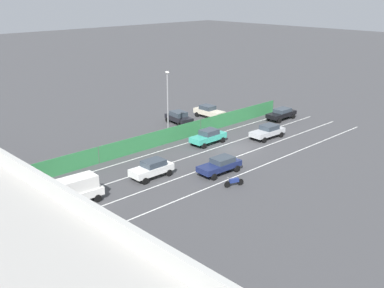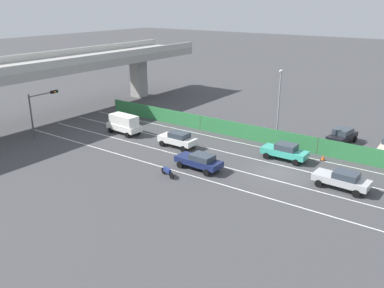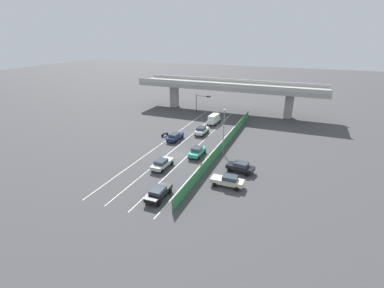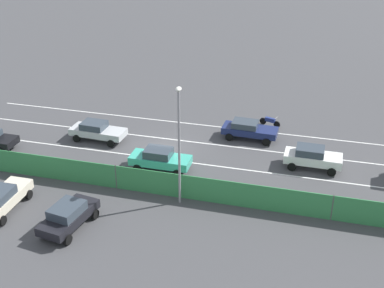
{
  "view_description": "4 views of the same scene",
  "coord_description": "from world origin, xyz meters",
  "px_view_note": "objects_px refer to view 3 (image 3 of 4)",
  "views": [
    {
      "loc": [
        -31.64,
        36.9,
        17.03
      ],
      "look_at": [
        0.27,
        6.21,
        2.02
      ],
      "focal_mm": 43.38,
      "sensor_mm": 36.0,
      "label": 1
    },
    {
      "loc": [
        -32.71,
        -13.82,
        15.02
      ],
      "look_at": [
        -0.92,
        8.96,
        1.17
      ],
      "focal_mm": 38.13,
      "sensor_mm": 36.0,
      "label": 2
    },
    {
      "loc": [
        19.54,
        -41.11,
        19.97
      ],
      "look_at": [
        1.34,
        3.2,
        1.03
      ],
      "focal_mm": 26.14,
      "sensor_mm": 36.0,
      "label": 3
    },
    {
      "loc": [
        34.65,
        11.62,
        18.8
      ],
      "look_at": [
        1.35,
        2.61,
        1.41
      ],
      "focal_mm": 47.47,
      "sensor_mm": 36.0,
      "label": 4
    }
  ],
  "objects_px": {
    "motorcycle": "(165,134)",
    "parked_sedan_dark": "(241,167)",
    "parked_sedan_cream": "(228,181)",
    "traffic_light": "(201,100)",
    "car_hatchback_white": "(202,130)",
    "car_sedan_navy": "(175,136)",
    "car_van_white": "(214,119)",
    "car_sedan_silver": "(162,163)",
    "traffic_cone": "(202,164)",
    "car_sedan_black": "(158,192)",
    "street_lamp": "(224,128)",
    "car_taxi_teal": "(197,151)"
  },
  "relations": [
    {
      "from": "parked_sedan_dark",
      "to": "parked_sedan_cream",
      "type": "bearing_deg",
      "value": -97.04
    },
    {
      "from": "motorcycle",
      "to": "parked_sedan_dark",
      "type": "relative_size",
      "value": 0.42
    },
    {
      "from": "car_sedan_navy",
      "to": "motorcycle",
      "type": "relative_size",
      "value": 2.46
    },
    {
      "from": "car_sedan_black",
      "to": "car_sedan_silver",
      "type": "bearing_deg",
      "value": 115.09
    },
    {
      "from": "parked_sedan_dark",
      "to": "traffic_light",
      "type": "height_order",
      "value": "traffic_light"
    },
    {
      "from": "car_hatchback_white",
      "to": "car_sedan_navy",
      "type": "relative_size",
      "value": 0.92
    },
    {
      "from": "motorcycle",
      "to": "street_lamp",
      "type": "height_order",
      "value": "street_lamp"
    },
    {
      "from": "car_hatchback_white",
      "to": "car_sedan_silver",
      "type": "xyz_separation_m",
      "value": [
        -0.17,
        -17.51,
        -0.06
      ]
    },
    {
      "from": "car_sedan_black",
      "to": "traffic_cone",
      "type": "bearing_deg",
      "value": 81.14
    },
    {
      "from": "traffic_cone",
      "to": "parked_sedan_dark",
      "type": "bearing_deg",
      "value": 0.63
    },
    {
      "from": "motorcycle",
      "to": "car_sedan_black",
      "type": "bearing_deg",
      "value": -64.41
    },
    {
      "from": "car_van_white",
      "to": "traffic_light",
      "type": "height_order",
      "value": "traffic_light"
    },
    {
      "from": "car_van_white",
      "to": "street_lamp",
      "type": "height_order",
      "value": "street_lamp"
    },
    {
      "from": "car_sedan_silver",
      "to": "car_sedan_navy",
      "type": "relative_size",
      "value": 1.01
    },
    {
      "from": "car_sedan_black",
      "to": "parked_sedan_cream",
      "type": "height_order",
      "value": "parked_sedan_cream"
    },
    {
      "from": "traffic_cone",
      "to": "car_sedan_black",
      "type": "bearing_deg",
      "value": -98.86
    },
    {
      "from": "parked_sedan_dark",
      "to": "car_taxi_teal",
      "type": "bearing_deg",
      "value": 159.72
    },
    {
      "from": "car_taxi_teal",
      "to": "traffic_cone",
      "type": "bearing_deg",
      "value": -56.94
    },
    {
      "from": "car_hatchback_white",
      "to": "traffic_light",
      "type": "height_order",
      "value": "traffic_light"
    },
    {
      "from": "parked_sedan_cream",
      "to": "car_sedan_navy",
      "type": "bearing_deg",
      "value": 137.21
    },
    {
      "from": "parked_sedan_cream",
      "to": "car_sedan_silver",
      "type": "bearing_deg",
      "value": 172.25
    },
    {
      "from": "car_sedan_navy",
      "to": "street_lamp",
      "type": "relative_size",
      "value": 0.56
    },
    {
      "from": "motorcycle",
      "to": "traffic_cone",
      "type": "relative_size",
      "value": 3.21
    },
    {
      "from": "car_sedan_navy",
      "to": "parked_sedan_cream",
      "type": "xyz_separation_m",
      "value": [
        14.73,
        -13.63,
        0.05
      ]
    },
    {
      "from": "motorcycle",
      "to": "traffic_light",
      "type": "relative_size",
      "value": 0.37
    },
    {
      "from": "car_taxi_teal",
      "to": "street_lamp",
      "type": "relative_size",
      "value": 0.55
    },
    {
      "from": "car_taxi_teal",
      "to": "traffic_light",
      "type": "distance_m",
      "value": 27.87
    },
    {
      "from": "parked_sedan_dark",
      "to": "car_hatchback_white",
      "type": "bearing_deg",
      "value": 129.72
    },
    {
      "from": "car_sedan_silver",
      "to": "car_sedan_black",
      "type": "height_order",
      "value": "car_sedan_silver"
    },
    {
      "from": "car_van_white",
      "to": "motorcycle",
      "type": "height_order",
      "value": "car_van_white"
    },
    {
      "from": "traffic_light",
      "to": "car_taxi_teal",
      "type": "bearing_deg",
      "value": -70.98
    },
    {
      "from": "parked_sedan_dark",
      "to": "street_lamp",
      "type": "bearing_deg",
      "value": 128.07
    },
    {
      "from": "car_sedan_navy",
      "to": "traffic_light",
      "type": "height_order",
      "value": "traffic_light"
    },
    {
      "from": "motorcycle",
      "to": "parked_sedan_cream",
      "type": "bearing_deg",
      "value": -40.3
    },
    {
      "from": "parked_sedan_cream",
      "to": "car_van_white",
      "type": "bearing_deg",
      "value": 112.05
    },
    {
      "from": "car_hatchback_white",
      "to": "car_sedan_navy",
      "type": "xyz_separation_m",
      "value": [
        -3.71,
        -5.4,
        -0.06
      ]
    },
    {
      "from": "car_taxi_teal",
      "to": "car_van_white",
      "type": "bearing_deg",
      "value": 99.5
    },
    {
      "from": "car_taxi_teal",
      "to": "car_sedan_black",
      "type": "xyz_separation_m",
      "value": [
        0.3,
        -14.5,
        -0.05
      ]
    },
    {
      "from": "car_sedan_silver",
      "to": "parked_sedan_dark",
      "type": "xyz_separation_m",
      "value": [
        11.81,
        3.5,
        0.04
      ]
    },
    {
      "from": "car_sedan_navy",
      "to": "parked_sedan_dark",
      "type": "bearing_deg",
      "value": -29.3
    },
    {
      "from": "car_sedan_silver",
      "to": "parked_sedan_cream",
      "type": "height_order",
      "value": "parked_sedan_cream"
    },
    {
      "from": "traffic_cone",
      "to": "car_sedan_silver",
      "type": "bearing_deg",
      "value": -147.87
    },
    {
      "from": "motorcycle",
      "to": "parked_sedan_dark",
      "type": "height_order",
      "value": "parked_sedan_dark"
    },
    {
      "from": "car_van_white",
      "to": "car_sedan_silver",
      "type": "bearing_deg",
      "value": -90.49
    },
    {
      "from": "parked_sedan_cream",
      "to": "traffic_light",
      "type": "height_order",
      "value": "traffic_light"
    },
    {
      "from": "car_taxi_teal",
      "to": "street_lamp",
      "type": "height_order",
      "value": "street_lamp"
    },
    {
      "from": "street_lamp",
      "to": "car_taxi_teal",
      "type": "bearing_deg",
      "value": -145.43
    },
    {
      "from": "parked_sedan_dark",
      "to": "car_sedan_black",
      "type": "bearing_deg",
      "value": -125.46
    },
    {
      "from": "car_van_white",
      "to": "car_sedan_silver",
      "type": "height_order",
      "value": "car_van_white"
    },
    {
      "from": "car_hatchback_white",
      "to": "car_sedan_black",
      "type": "xyz_separation_m",
      "value": [
        3.53,
        -25.4,
        -0.06
      ]
    }
  ]
}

